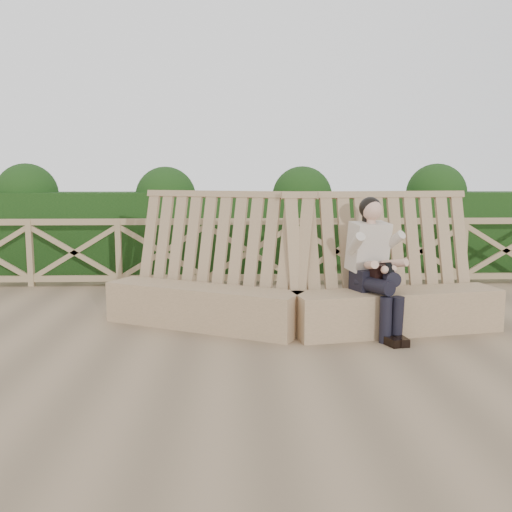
{
  "coord_description": "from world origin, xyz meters",
  "views": [
    {
      "loc": [
        -0.23,
        -5.8,
        1.74
      ],
      "look_at": [
        -0.0,
        0.4,
        0.9
      ],
      "focal_mm": 40.0,
      "sensor_mm": 36.0,
      "label": 1
    }
  ],
  "objects": [
    {
      "name": "ground",
      "position": [
        0.0,
        0.0,
        0.0
      ],
      "size": [
        60.0,
        60.0,
        0.0
      ],
      "primitive_type": "plane",
      "color": "brown",
      "rests_on": "ground"
    },
    {
      "name": "bench",
      "position": [
        0.5,
        0.73,
        0.41
      ],
      "size": [
        4.64,
        1.78,
        1.62
      ],
      "rotation": [
        0.0,
        0.0,
        -0.06
      ],
      "color": "#876D4D",
      "rests_on": "ground"
    },
    {
      "name": "woman",
      "position": [
        1.33,
        0.46,
        0.82
      ],
      "size": [
        0.59,
        0.99,
        1.55
      ],
      "rotation": [
        0.0,
        0.0,
        0.36
      ],
      "color": "black",
      "rests_on": "ground"
    },
    {
      "name": "guardrail",
      "position": [
        0.0,
        3.5,
        0.55
      ],
      "size": [
        10.1,
        0.09,
        1.1
      ],
      "color": "#9B7D5A",
      "rests_on": "ground"
    },
    {
      "name": "hedge",
      "position": [
        0.0,
        4.7,
        0.75
      ],
      "size": [
        12.0,
        1.2,
        1.5
      ],
      "primitive_type": "cube",
      "color": "black",
      "rests_on": "ground"
    }
  ]
}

